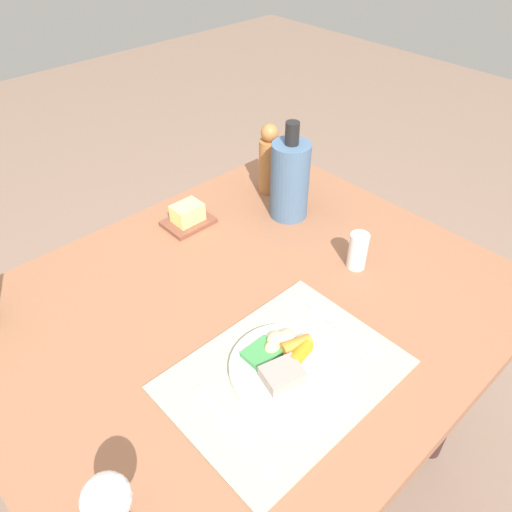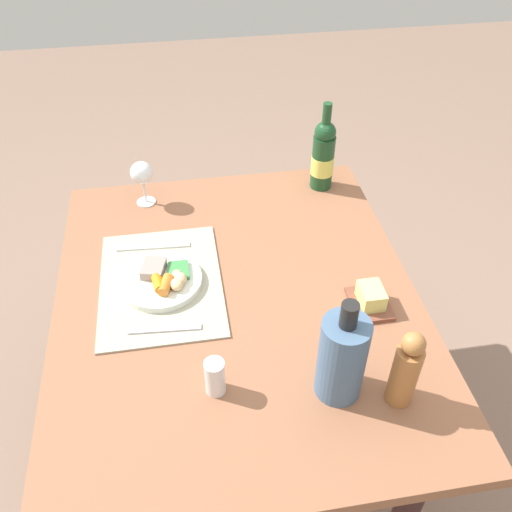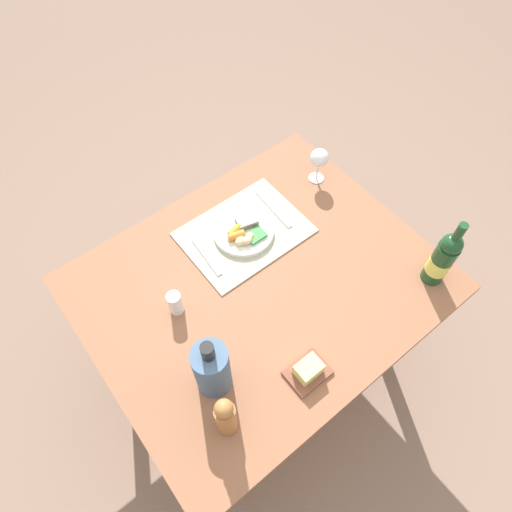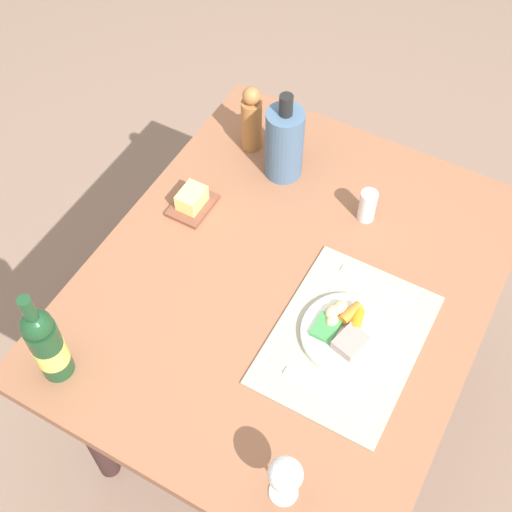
{
  "view_description": "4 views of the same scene",
  "coord_description": "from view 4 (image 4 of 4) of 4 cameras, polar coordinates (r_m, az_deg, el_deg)",
  "views": [
    {
      "loc": [
        -0.54,
        -0.61,
        1.55
      ],
      "look_at": [
        0.08,
        0.06,
        0.8
      ],
      "focal_mm": 34.82,
      "sensor_mm": 36.0,
      "label": 1
    },
    {
      "loc": [
        1.01,
        -0.11,
        1.79
      ],
      "look_at": [
        -0.02,
        0.06,
        0.86
      ],
      "focal_mm": 37.99,
      "sensor_mm": 36.0,
      "label": 2
    },
    {
      "loc": [
        0.49,
        0.6,
        2.1
      ],
      "look_at": [
        -0.02,
        -0.05,
        0.82
      ],
      "focal_mm": 31.54,
      "sensor_mm": 36.0,
      "label": 3
    },
    {
      "loc": [
        -0.88,
        -0.4,
        2.19
      ],
      "look_at": [
        -0.02,
        0.08,
        0.81
      ],
      "focal_mm": 47.94,
      "sensor_mm": 36.0,
      "label": 4
    }
  ],
  "objects": [
    {
      "name": "salt_shaker",
      "position": [
        1.85,
        9.28,
        4.16
      ],
      "size": [
        0.05,
        0.05,
        0.1
      ],
      "primitive_type": "cylinder",
      "color": "white",
      "rests_on": "dining_table"
    },
    {
      "name": "wine_bottle",
      "position": [
        1.58,
        -17.08,
        -7.03
      ],
      "size": [
        0.08,
        0.08,
        0.3
      ],
      "color": "#1A4424",
      "rests_on": "dining_table"
    },
    {
      "name": "ground_plane",
      "position": [
        2.39,
        2.02,
        -11.9
      ],
      "size": [
        8.0,
        8.0,
        0.0
      ],
      "primitive_type": "plane",
      "color": "#866A5A"
    },
    {
      "name": "placemat",
      "position": [
        1.66,
        7.58,
        -6.89
      ],
      "size": [
        0.45,
        0.33,
        0.01
      ],
      "primitive_type": "cube",
      "color": "#A8A48E",
      "rests_on": "dining_table"
    },
    {
      "name": "dining_table",
      "position": [
        1.82,
        2.6,
        -3.74
      ],
      "size": [
        1.18,
        0.97,
        0.74
      ],
      "color": "#905C40",
      "rests_on": "ground_plane"
    },
    {
      "name": "cooler_bottle",
      "position": [
        1.89,
        2.38,
        9.42
      ],
      "size": [
        0.11,
        0.11,
        0.28
      ],
      "color": "#486586",
      "rests_on": "dining_table"
    },
    {
      "name": "knife",
      "position": [
        1.75,
        9.82,
        -2.33
      ],
      "size": [
        0.03,
        0.19,
        0.0
      ],
      "primitive_type": "cube",
      "rotation": [
        0.0,
        0.0,
        -0.07
      ],
      "color": "silver",
      "rests_on": "placemat"
    },
    {
      "name": "dinner_plate",
      "position": [
        1.65,
        7.56,
        -6.29
      ],
      "size": [
        0.23,
        0.23,
        0.05
      ],
      "color": "white",
      "rests_on": "placemat"
    },
    {
      "name": "fork",
      "position": [
        1.59,
        5.82,
        -11.34
      ],
      "size": [
        0.03,
        0.22,
        0.0
      ],
      "primitive_type": "cube",
      "rotation": [
        0.0,
        0.0,
        -0.06
      ],
      "color": "silver",
      "rests_on": "placemat"
    },
    {
      "name": "butter_dish",
      "position": [
        1.87,
        -5.36,
        4.59
      ],
      "size": [
        0.13,
        0.1,
        0.06
      ],
      "color": "brown",
      "rests_on": "dining_table"
    },
    {
      "name": "wine_glass",
      "position": [
        1.41,
        2.46,
        -17.81
      ],
      "size": [
        0.07,
        0.07,
        0.15
      ],
      "color": "white",
      "rests_on": "dining_table"
    },
    {
      "name": "pepper_mill",
      "position": [
        1.97,
        -0.37,
        11.31
      ],
      "size": [
        0.06,
        0.06,
        0.22
      ],
      "color": "#AB6E3A",
      "rests_on": "dining_table"
    }
  ]
}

